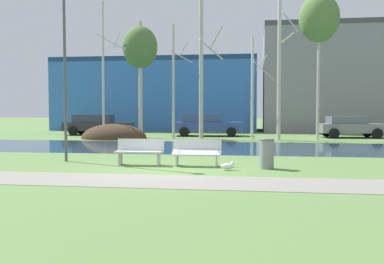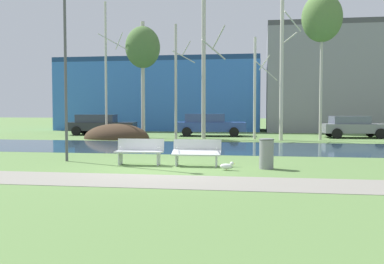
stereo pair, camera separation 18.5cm
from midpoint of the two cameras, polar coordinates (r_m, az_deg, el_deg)
ground_plane at (r=23.78m, az=0.98°, el=-1.53°), size 120.00×120.00×0.00m
paved_path_strip at (r=11.83m, az=-6.57°, el=-6.22°), size 60.00×2.14×0.01m
river_band at (r=21.73m, az=0.29°, el=-1.96°), size 80.00×7.00×0.01m
soil_mound at (r=28.19m, az=-10.12°, el=-0.86°), size 4.14×2.86×1.87m
bench_left at (r=15.09m, az=-7.05°, el=-2.42°), size 1.62×0.61×0.87m
bench_right at (r=14.70m, az=0.27°, el=-2.54°), size 1.62×0.61×0.87m
trash_bin at (r=14.24m, az=9.16°, el=-2.68°), size 0.47×0.47×0.95m
seagull at (r=13.78m, az=4.18°, el=-4.35°), size 0.46×0.17×0.27m
streetlamp at (r=16.72m, az=-16.28°, el=10.39°), size 0.32×0.32×6.24m
birch_far_left at (r=29.04m, az=-11.40°, el=7.93°), size 1.57×2.65×8.61m
birch_left at (r=29.21m, az=-6.82°, el=10.58°), size 2.22×2.22×7.44m
birch_center_left at (r=27.98m, az=-2.53°, el=6.64°), size 1.31×2.17×7.12m
birch_center at (r=28.04m, az=1.07°, el=8.48°), size 1.53×2.71×8.95m
birch_center_right at (r=27.78m, az=7.60°, el=5.71°), size 1.46×2.27×6.25m
birch_right at (r=27.04m, az=10.93°, el=9.16°), size 1.22×1.98×9.47m
birch_far_right at (r=28.29m, az=15.76°, el=13.76°), size 2.38×2.38×9.29m
parked_van_nearest_dark at (r=32.43m, az=-12.16°, el=0.99°), size 4.92×2.40×1.45m
parked_sedan_second_blue at (r=30.56m, az=1.66°, el=0.99°), size 4.91×2.36×1.52m
parked_hatch_third_grey at (r=30.52m, az=19.34°, el=0.71°), size 4.19×2.42×1.39m
building_blue_store at (r=39.68m, az=-4.57°, el=4.78°), size 17.41×6.18×6.19m
building_grey_warehouse at (r=39.60m, az=20.29°, el=6.33°), size 15.44×7.97×8.58m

